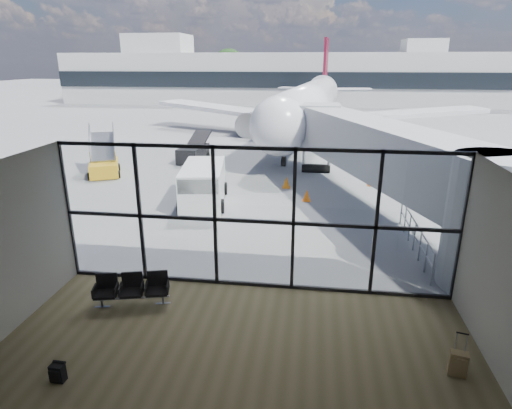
% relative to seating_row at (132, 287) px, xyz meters
% --- Properties ---
extents(ground, '(220.00, 220.00, 0.00)m').
position_rel_seating_row_xyz_m(ground, '(3.38, 41.51, -0.52)').
color(ground, slate).
rests_on(ground, ground).
extents(lounge_shell, '(12.02, 8.01, 4.51)m').
position_rel_seating_row_xyz_m(lounge_shell, '(3.38, -3.29, 2.13)').
color(lounge_shell, brown).
rests_on(lounge_shell, ground).
extents(glass_curtain_wall, '(12.10, 0.12, 4.50)m').
position_rel_seating_row_xyz_m(glass_curtain_wall, '(3.38, 1.51, 1.72)').
color(glass_curtain_wall, white).
rests_on(glass_curtain_wall, ground).
extents(jet_bridge, '(8.00, 16.50, 4.33)m').
position_rel_seating_row_xyz_m(jet_bridge, '(8.28, 8.59, 2.23)').
color(jet_bridge, '#979A9C').
rests_on(jet_bridge, ground).
extents(apron_railing, '(0.06, 5.46, 1.11)m').
position_rel_seating_row_xyz_m(apron_railing, '(8.98, 5.01, 0.19)').
color(apron_railing, gray).
rests_on(apron_railing, ground).
extents(far_terminal, '(80.00, 12.20, 11.00)m').
position_rel_seating_row_xyz_m(far_terminal, '(2.80, 63.48, 3.68)').
color(far_terminal, '#BABAB5').
rests_on(far_terminal, ground).
extents(tree_0, '(4.95, 4.95, 7.12)m').
position_rel_seating_row_xyz_m(tree_0, '(-41.62, 73.51, 4.11)').
color(tree_0, '#382619').
rests_on(tree_0, ground).
extents(tree_1, '(5.61, 5.61, 8.07)m').
position_rel_seating_row_xyz_m(tree_1, '(-35.62, 73.51, 4.73)').
color(tree_1, '#382619').
rests_on(tree_1, ground).
extents(tree_2, '(6.27, 6.27, 9.03)m').
position_rel_seating_row_xyz_m(tree_2, '(-29.62, 73.51, 5.35)').
color(tree_2, '#382619').
rests_on(tree_2, ground).
extents(tree_3, '(4.95, 4.95, 7.12)m').
position_rel_seating_row_xyz_m(tree_3, '(-23.62, 73.51, 4.11)').
color(tree_3, '#382619').
rests_on(tree_3, ground).
extents(tree_4, '(5.61, 5.61, 8.07)m').
position_rel_seating_row_xyz_m(tree_4, '(-17.62, 73.51, 4.73)').
color(tree_4, '#382619').
rests_on(tree_4, ground).
extents(tree_5, '(6.27, 6.27, 9.03)m').
position_rel_seating_row_xyz_m(tree_5, '(-11.62, 73.51, 5.35)').
color(tree_5, '#382619').
rests_on(tree_5, ground).
extents(seating_row, '(2.14, 1.06, 0.95)m').
position_rel_seating_row_xyz_m(seating_row, '(0.00, 0.00, 0.00)').
color(seating_row, gray).
rests_on(seating_row, ground).
extents(backpack, '(0.32, 0.29, 0.47)m').
position_rel_seating_row_xyz_m(backpack, '(-0.34, -3.33, -0.30)').
color(backpack, black).
rests_on(backpack, ground).
extents(suitcase, '(0.43, 0.35, 1.06)m').
position_rel_seating_row_xyz_m(suitcase, '(8.53, -1.93, -0.21)').
color(suitcase, olive).
rests_on(suitcase, ground).
extents(airliner, '(32.03, 37.21, 9.59)m').
position_rel_seating_row_xyz_m(airliner, '(4.54, 32.13, 2.40)').
color(airliner, silver).
rests_on(airliner, ground).
extents(service_van, '(2.70, 4.69, 1.94)m').
position_rel_seating_row_xyz_m(service_van, '(-0.25, 9.30, 0.47)').
color(service_van, white).
rests_on(service_van, ground).
extents(belt_loader, '(1.82, 4.15, 1.87)m').
position_rel_seating_row_xyz_m(belt_loader, '(-3.36, 18.61, 0.10)').
color(belt_loader, black).
rests_on(belt_loader, ground).
extents(mobile_stairs, '(2.86, 3.76, 2.41)m').
position_rel_seating_row_xyz_m(mobile_stairs, '(-7.87, 14.12, 0.05)').
color(mobile_stairs, '#C08C16').
rests_on(mobile_stairs, ground).
extents(traffic_cone_a, '(0.45, 0.45, 0.64)m').
position_rel_seating_row_xyz_m(traffic_cone_a, '(3.64, 12.76, -0.22)').
color(traffic_cone_a, '#CF660A').
rests_on(traffic_cone_a, ground).
extents(traffic_cone_b, '(0.42, 0.42, 0.60)m').
position_rel_seating_row_xyz_m(traffic_cone_b, '(4.84, 10.51, -0.24)').
color(traffic_cone_b, orange).
rests_on(traffic_cone_b, ground).
extents(traffic_cone_c, '(0.37, 0.37, 0.53)m').
position_rel_seating_row_xyz_m(traffic_cone_c, '(8.38, 13.81, -0.27)').
color(traffic_cone_c, '#D65A0B').
rests_on(traffic_cone_c, ground).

